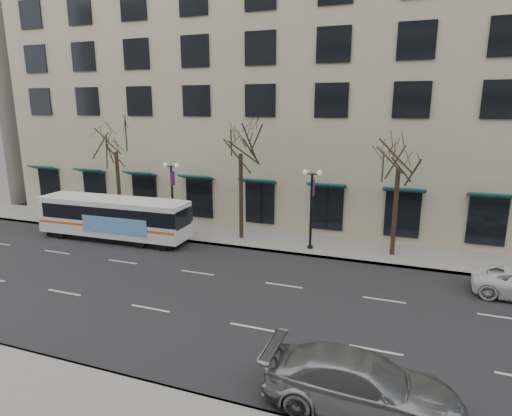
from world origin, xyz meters
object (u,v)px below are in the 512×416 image
at_px(tree_far_mid, 241,139).
at_px(lamp_post_left, 172,195).
at_px(city_bus, 114,217).
at_px(tree_far_left, 115,139).
at_px(lamp_post_right, 311,206).
at_px(tree_far_right, 400,152).
at_px(silver_car, 361,384).

relative_size(tree_far_mid, lamp_post_left, 1.64).
relative_size(tree_far_mid, city_bus, 0.78).
distance_m(tree_far_left, lamp_post_right, 15.48).
bearing_deg(tree_far_right, tree_far_mid, 180.00).
bearing_deg(silver_car, lamp_post_left, 46.42).
distance_m(tree_far_left, lamp_post_left, 6.29).
distance_m(lamp_post_right, silver_car, 14.96).
distance_m(tree_far_left, silver_car, 25.30).
bearing_deg(tree_far_left, lamp_post_right, -2.29).
xyz_separation_m(lamp_post_right, silver_car, (4.80, -14.01, -2.08)).
bearing_deg(lamp_post_left, lamp_post_right, 0.00).
xyz_separation_m(city_bus, silver_car, (18.00, -11.61, -0.75)).
relative_size(tree_far_mid, silver_car, 1.43).
bearing_deg(tree_far_mid, lamp_post_right, -6.83).
distance_m(tree_far_mid, lamp_post_left, 6.40).
distance_m(lamp_post_left, lamp_post_right, 10.00).
xyz_separation_m(lamp_post_left, silver_car, (14.80, -14.01, -2.08)).
relative_size(tree_far_left, city_bus, 0.76).
relative_size(city_bus, silver_car, 1.83).
relative_size(tree_far_mid, lamp_post_right, 1.64).
xyz_separation_m(tree_far_mid, city_bus, (-8.19, -3.00, -5.29)).
bearing_deg(lamp_post_left, tree_far_right, 2.29).
height_order(tree_far_left, city_bus, tree_far_left).
bearing_deg(city_bus, tree_far_mid, 18.60).
relative_size(lamp_post_left, silver_car, 0.87).
relative_size(tree_far_right, lamp_post_left, 1.55).
distance_m(lamp_post_right, city_bus, 13.48).
bearing_deg(lamp_post_left, city_bus, -143.09).
distance_m(tree_far_mid, city_bus, 10.20).
bearing_deg(tree_far_mid, city_bus, -159.87).
bearing_deg(city_bus, lamp_post_left, 35.37).
xyz_separation_m(tree_far_left, tree_far_mid, (10.00, 0.00, 0.21)).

